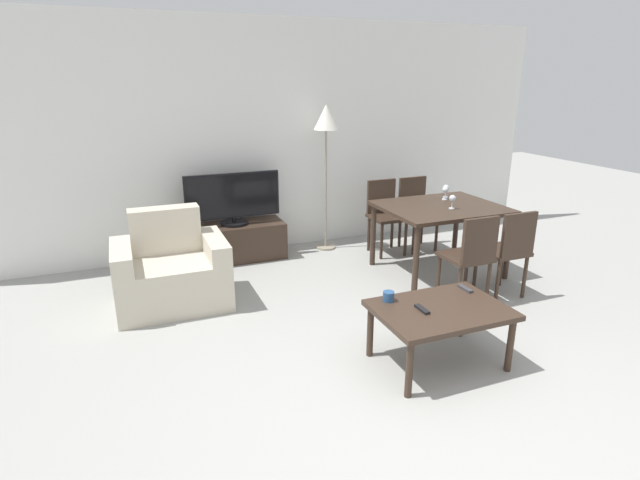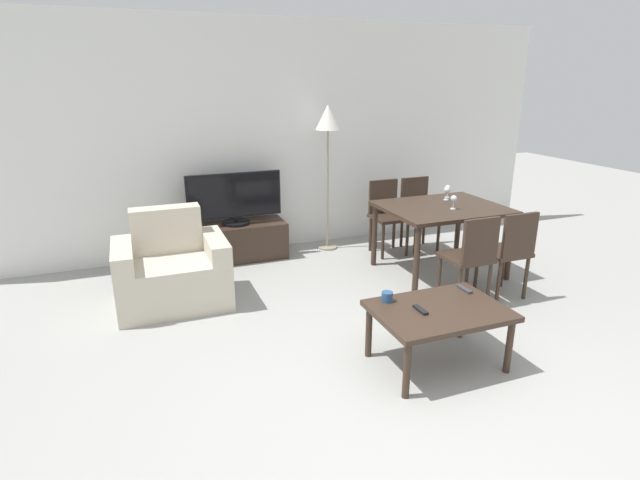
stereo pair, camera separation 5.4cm
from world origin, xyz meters
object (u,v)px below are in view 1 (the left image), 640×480
at_px(coffee_table, 440,314).
at_px(remote_primary, 465,288).
at_px(dining_chair_far, 416,209).
at_px(dining_chair_near_right, 508,248).
at_px(armchair, 171,272).
at_px(remote_secondary, 422,309).
at_px(dining_table, 440,213).
at_px(floor_lamp, 326,127).
at_px(wine_glass_center, 445,191).
at_px(dining_chair_near, 471,254).
at_px(tv_stand, 235,242).
at_px(cup_white_near, 389,296).
at_px(wine_glass_left, 446,189).
at_px(wine_glass_right, 452,199).
at_px(dining_chair_far_left, 385,212).
at_px(tv, 233,199).

relative_size(coffee_table, remote_primary, 6.34).
xyz_separation_m(dining_chair_far, dining_chair_near_right, (0.00, -1.62, 0.00)).
xyz_separation_m(armchair, remote_secondary, (1.56, -1.80, 0.15)).
distance_m(dining_table, floor_lamp, 1.67).
bearing_deg(wine_glass_center, armchair, 179.64).
bearing_deg(remote_secondary, dining_chair_far, 58.74).
relative_size(dining_table, wine_glass_center, 8.52).
height_order(dining_chair_near, dining_chair_near_right, same).
height_order(tv_stand, cup_white_near, cup_white_near).
bearing_deg(wine_glass_left, cup_white_near, -135.02).
bearing_deg(remote_primary, wine_glass_left, 59.86).
bearing_deg(wine_glass_right, coffee_table, -127.56).
height_order(dining_chair_near_right, dining_chair_far_left, same).
bearing_deg(remote_secondary, floor_lamp, 81.97).
bearing_deg(dining_chair_near_right, floor_lamp, 117.87).
relative_size(armchair, wine_glass_center, 6.88).
height_order(dining_chair_near, floor_lamp, floor_lamp).
bearing_deg(dining_chair_near, cup_white_near, -155.48).
height_order(dining_table, dining_chair_near_right, dining_chair_near_right).
xyz_separation_m(dining_chair_near_right, wine_glass_center, (-0.02, 1.02, 0.35)).
bearing_deg(coffee_table, dining_chair_near, 41.93).
height_order(tv, cup_white_near, tv).
distance_m(dining_chair_near_right, wine_glass_center, 1.08).
relative_size(dining_table, floor_lamp, 0.71).
bearing_deg(dining_chair_far_left, wine_glass_right, -75.69).
distance_m(cup_white_near, wine_glass_center, 2.23).
bearing_deg(dining_chair_far, armchair, -169.17).
height_order(remote_secondary, wine_glass_center, wine_glass_center).
bearing_deg(dining_table, dining_chair_near, -105.06).
distance_m(coffee_table, dining_table, 1.92).
distance_m(dining_chair_far_left, remote_secondary, 2.58).
height_order(dining_chair_near, wine_glass_right, wine_glass_right).
bearing_deg(wine_glass_right, dining_chair_near, -110.32).
height_order(tv_stand, remote_primary, remote_primary).
relative_size(coffee_table, wine_glass_left, 6.52).
relative_size(tv, wine_glass_left, 7.38).
bearing_deg(armchair, floor_lamp, 25.93).
relative_size(tv_stand, remote_primary, 7.57).
relative_size(remote_primary, wine_glass_left, 1.03).
xyz_separation_m(tv_stand, dining_chair_far, (2.19, -0.40, 0.29)).
bearing_deg(armchair, dining_chair_near, -22.12).
height_order(tv, wine_glass_left, tv).
height_order(dining_chair_far, wine_glass_left, wine_glass_left).
bearing_deg(dining_chair_near_right, armchair, 160.84).
relative_size(cup_white_near, wine_glass_left, 0.58).
bearing_deg(dining_chair_near_right, wine_glass_left, 87.39).
relative_size(armchair, remote_primary, 6.70).
xyz_separation_m(dining_chair_near, cup_white_near, (-1.15, -0.52, -0.00)).
bearing_deg(wine_glass_center, dining_table, -132.32).
relative_size(dining_chair_near_right, wine_glass_right, 5.98).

